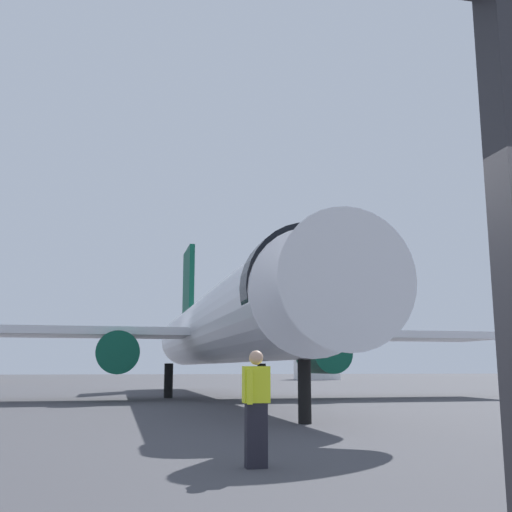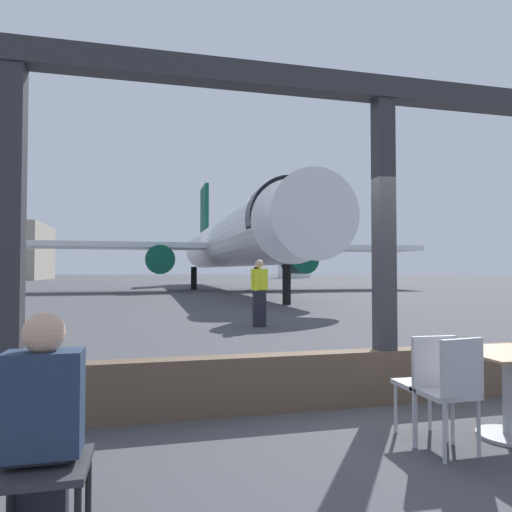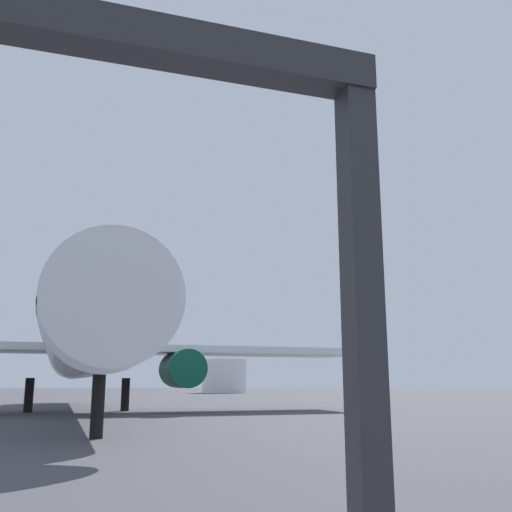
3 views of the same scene
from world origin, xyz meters
The scene contains 10 objects.
ground_plane centered at (0.00, 40.00, 0.00)m, with size 220.00×220.00×0.00m, color #424247.
window_frame centered at (0.00, 0.00, 1.33)m, with size 7.80×0.24×3.63m.
dining_table centered at (0.51, -1.20, 0.43)m, with size 0.77×0.77×0.75m.
cafe_chair_aisle_right centered at (-0.22, -1.13, 0.55)m, with size 0.41×0.41×0.91m.
cafe_chair_side_extra centered at (-0.21, -1.44, 0.56)m, with size 0.43×0.43×0.94m.
lounge_bench centered at (-3.11, -1.97, 0.38)m, with size 0.48×0.48×0.44m.
seated_passenger centered at (-3.12, -1.90, 0.67)m, with size 0.40×0.46×1.24m.
airplane centered at (3.16, 27.35, 3.43)m, with size 29.55×34.57×10.20m.
ground_crew_worker centered at (0.25, 6.85, 0.90)m, with size 0.40×0.48×1.74m.
fuel_storage_tank centered at (24.15, 76.42, 2.28)m, with size 6.24×6.24×4.56m, color white.
Camera 2 is at (-2.57, -4.61, 1.47)m, focal length 31.92 mm.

